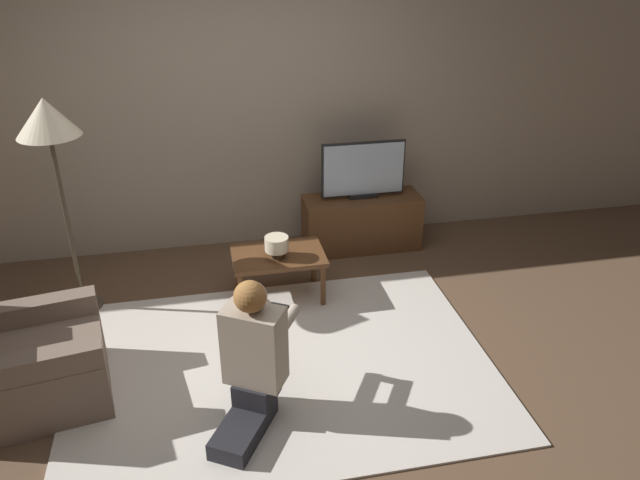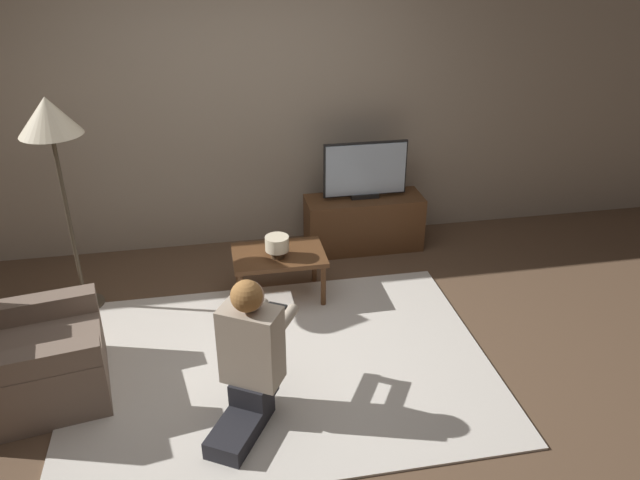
# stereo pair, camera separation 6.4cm
# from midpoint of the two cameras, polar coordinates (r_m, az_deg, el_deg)

# --- Properties ---
(ground_plane) EXTENTS (10.00, 10.00, 0.00)m
(ground_plane) POSITION_cam_midpoint_polar(r_m,az_deg,el_deg) (4.26, -3.87, -11.51)
(ground_plane) COLOR brown
(wall_back) EXTENTS (10.00, 0.06, 2.60)m
(wall_back) POSITION_cam_midpoint_polar(r_m,az_deg,el_deg) (5.42, -7.28, 12.45)
(wall_back) COLOR tan
(wall_back) RESTS_ON ground_plane
(rug) EXTENTS (2.77, 2.02, 0.02)m
(rug) POSITION_cam_midpoint_polar(r_m,az_deg,el_deg) (4.25, -3.88, -11.42)
(rug) COLOR silver
(rug) RESTS_ON ground_plane
(tv_stand) EXTENTS (1.03, 0.37, 0.49)m
(tv_stand) POSITION_cam_midpoint_polar(r_m,az_deg,el_deg) (5.60, 3.49, 1.60)
(tv_stand) COLOR brown
(tv_stand) RESTS_ON ground_plane
(tv) EXTENTS (0.73, 0.08, 0.51)m
(tv) POSITION_cam_midpoint_polar(r_m,az_deg,el_deg) (5.41, 3.63, 6.42)
(tv) COLOR black
(tv) RESTS_ON tv_stand
(coffee_table) EXTENTS (0.70, 0.47, 0.39)m
(coffee_table) POSITION_cam_midpoint_polar(r_m,az_deg,el_deg) (4.80, -4.21, -1.77)
(coffee_table) COLOR brown
(coffee_table) RESTS_ON ground_plane
(floor_lamp) EXTENTS (0.42, 0.42, 1.63)m
(floor_lamp) POSITION_cam_midpoint_polar(r_m,az_deg,el_deg) (4.61, -23.93, 9.17)
(floor_lamp) COLOR #4C4233
(floor_lamp) RESTS_ON ground_plane
(armchair) EXTENTS (0.93, 0.86, 0.79)m
(armchair) POSITION_cam_midpoint_polar(r_m,az_deg,el_deg) (4.24, -25.61, -10.33)
(armchair) COLOR #7A6656
(armchair) RESTS_ON ground_plane
(person_kneeling) EXTENTS (0.64, 0.85, 0.92)m
(person_kneeling) POSITION_cam_midpoint_polar(r_m,az_deg,el_deg) (3.62, -6.66, -10.50)
(person_kneeling) COLOR #232328
(person_kneeling) RESTS_ON rug
(table_lamp) EXTENTS (0.18, 0.18, 0.17)m
(table_lamp) POSITION_cam_midpoint_polar(r_m,az_deg,el_deg) (4.68, -4.38, -0.47)
(table_lamp) COLOR #4C3823
(table_lamp) RESTS_ON coffee_table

